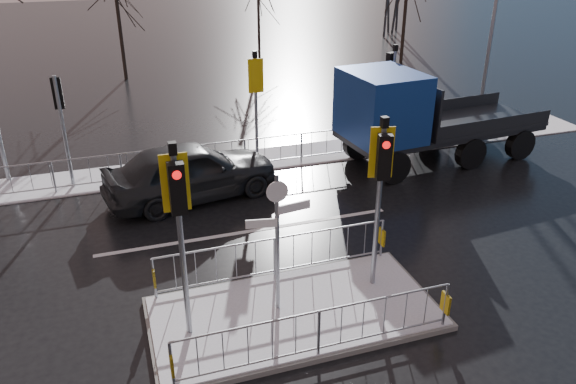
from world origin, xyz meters
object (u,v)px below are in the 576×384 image
object	(u,v)px
traffic_island	(294,300)
car_far_lane	(191,171)
flatbed_truck	(407,116)
street_lamp_right	(495,19)

from	to	relation	value
traffic_island	car_far_lane	bearing A→B (deg)	99.34
flatbed_truck	car_far_lane	bearing A→B (deg)	-177.65
traffic_island	flatbed_truck	distance (m)	9.21
traffic_island	flatbed_truck	size ratio (longest dim) A/B	0.82
traffic_island	street_lamp_right	size ratio (longest dim) A/B	0.75
car_far_lane	street_lamp_right	world-z (taller)	street_lamp_right
traffic_island	flatbed_truck	xyz separation A→B (m)	(6.23, 6.65, 1.37)
flatbed_truck	street_lamp_right	bearing A→B (deg)	22.92
traffic_island	car_far_lane	size ratio (longest dim) A/B	1.17
traffic_island	car_far_lane	distance (m)	6.45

